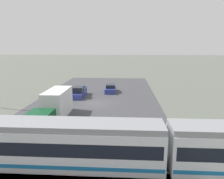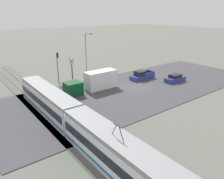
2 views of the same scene
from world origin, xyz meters
name	(u,v)px [view 2 (image 2 of 2)]	position (x,y,z in m)	size (l,w,h in m)	color
ground_plane	(139,88)	(0.00, 0.00, 0.00)	(320.00, 320.00, 0.00)	#60665B
road_surface	(139,87)	(0.00, 0.00, 0.04)	(19.04, 50.67, 0.08)	#424247
rail_bed	(50,112)	(0.00, 17.07, 0.05)	(65.89, 4.40, 0.22)	#5B5954
light_rail_tram	(75,121)	(-7.42, 17.07, 1.68)	(30.03, 2.76, 4.43)	white
box_truck	(94,82)	(3.85, 7.17, 1.56)	(2.36, 9.81, 3.21)	#0C4723
pickup_truck	(142,76)	(3.42, -4.16, 0.75)	(1.95, 5.42, 1.78)	navy
sedan_car_0	(175,78)	(-1.75, -8.23, 0.68)	(1.86, 4.51, 1.45)	navy
traffic_light_pole	(58,64)	(11.37, 10.53, 3.83)	(0.28, 0.47, 5.99)	#47474C
street_tree	(72,69)	(12.64, 6.98, 1.97)	(1.03, 0.86, 4.33)	brown
street_lamp_near_crossing	(87,51)	(14.06, 2.49, 5.07)	(0.36, 1.95, 8.87)	gray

